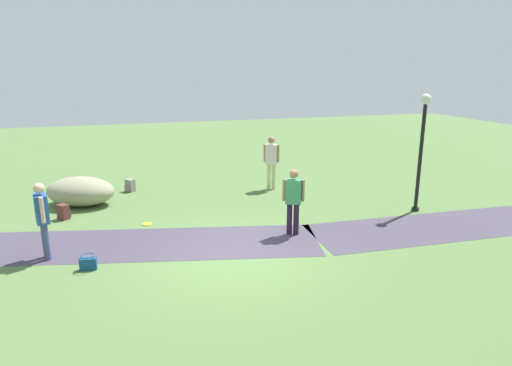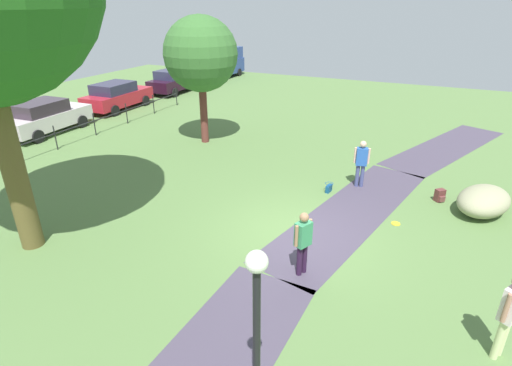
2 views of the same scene
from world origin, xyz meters
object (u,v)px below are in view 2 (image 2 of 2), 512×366
object	(u,v)px
frisbee_on_grass	(396,224)
lawn_boulder	(483,201)
parked_sedan_red	(117,96)
parked_coupe_black	(175,81)
delivery_van	(217,62)
handbag_on_grass	(329,188)
backpack_by_boulder	(440,196)
passerby_on_path	(510,311)
parked_hatchback_blue	(44,117)
woman_with_handbag	(361,161)
young_tree_near_path	(201,55)
man_near_boulder	(303,240)
lamp_post	(257,332)

from	to	relation	value
frisbee_on_grass	lawn_boulder	bearing A→B (deg)	-52.37
parked_sedan_red	parked_coupe_black	bearing A→B (deg)	-2.70
parked_coupe_black	delivery_van	world-z (taller)	delivery_van
parked_sedan_red	lawn_boulder	bearing A→B (deg)	-105.84
handbag_on_grass	backpack_by_boulder	bearing A→B (deg)	-76.66
passerby_on_path	parked_hatchback_blue	distance (m)	19.54
woman_with_handbag	frisbee_on_grass	bearing A→B (deg)	-144.82
delivery_van	backpack_by_boulder	bearing A→B (deg)	-133.47
parked_hatchback_blue	lawn_boulder	bearing A→B (deg)	-90.86
young_tree_near_path	woman_with_handbag	world-z (taller)	young_tree_near_path
lawn_boulder	frisbee_on_grass	xyz separation A→B (m)	(-1.72, 2.23, -0.40)
man_near_boulder	handbag_on_grass	xyz separation A→B (m)	(4.56, 0.59, -0.78)
parked_hatchback_blue	delivery_van	world-z (taller)	delivery_van
woman_with_handbag	parked_coupe_black	world-z (taller)	woman_with_handbag
man_near_boulder	delivery_van	xyz separation A→B (m)	(21.87, 14.64, 0.35)
backpack_by_boulder	woman_with_handbag	bearing A→B (deg)	88.84
parked_coupe_black	passerby_on_path	bearing A→B (deg)	-131.77
woman_with_handbag	parked_sedan_red	distance (m)	15.75
parked_hatchback_blue	man_near_boulder	bearing A→B (deg)	-109.88
man_near_boulder	parked_sedan_red	size ratio (longest dim) A/B	0.37
handbag_on_grass	frisbee_on_grass	world-z (taller)	handbag_on_grass
parked_sedan_red	parked_coupe_black	world-z (taller)	same
young_tree_near_path	passerby_on_path	xyz separation A→B (m)	(-8.16, -11.01, -2.76)
woman_with_handbag	handbag_on_grass	size ratio (longest dim) A/B	4.91
handbag_on_grass	delivery_van	distance (m)	22.32
parked_sedan_red	woman_with_handbag	bearing A→B (deg)	-108.13
backpack_by_boulder	lamp_post	bearing A→B (deg)	167.10
parked_hatchback_blue	delivery_van	distance (m)	16.59
parked_sedan_red	frisbee_on_grass	bearing A→B (deg)	-113.09
lamp_post	woman_with_handbag	size ratio (longest dim) A/B	1.97
woman_with_handbag	backpack_by_boulder	distance (m)	2.66
lawn_boulder	woman_with_handbag	bearing A→B (deg)	83.82
backpack_by_boulder	parked_hatchback_blue	bearing A→B (deg)	90.24
young_tree_near_path	lawn_boulder	size ratio (longest dim) A/B	2.28
passerby_on_path	backpack_by_boulder	size ratio (longest dim) A/B	4.35
lawn_boulder	parked_sedan_red	bearing A→B (deg)	74.16
man_near_boulder	frisbee_on_grass	xyz separation A→B (m)	(3.29, -1.72, -0.91)
lawn_boulder	passerby_on_path	xyz separation A→B (m)	(-5.83, -0.01, 0.60)
lamp_post	parked_sedan_red	xyz separation A→B (m)	(14.25, 15.40, -1.19)
backpack_by_boulder	parked_hatchback_blue	size ratio (longest dim) A/B	0.09
young_tree_near_path	passerby_on_path	distance (m)	13.98
frisbee_on_grass	delivery_van	size ratio (longest dim) A/B	0.05
backpack_by_boulder	handbag_on_grass	bearing A→B (deg)	103.34
backpack_by_boulder	frisbee_on_grass	xyz separation A→B (m)	(-2.07, 1.06, -0.18)
parked_coupe_black	parked_hatchback_blue	bearing A→B (deg)	179.35
frisbee_on_grass	handbag_on_grass	bearing A→B (deg)	61.24
passerby_on_path	parked_sedan_red	world-z (taller)	passerby_on_path
woman_with_handbag	man_near_boulder	world-z (taller)	woman_with_handbag
lamp_post	man_near_boulder	world-z (taller)	lamp_post
passerby_on_path	frisbee_on_grass	xyz separation A→B (m)	(4.11, 2.23, -1.00)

